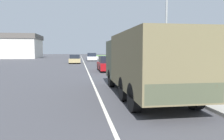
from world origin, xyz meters
TOP-DOWN VIEW (x-y plane):
  - ground_plane at (0.00, 40.00)m, footprint 180.00×180.00m
  - lane_centre_stripe at (0.00, 40.00)m, footprint 0.12×120.00m
  - sidewalk_right at (4.50, 40.00)m, footprint 1.80×120.00m
  - grass_strip_right at (8.90, 40.00)m, footprint 7.00×120.00m
  - military_truck at (2.07, 12.00)m, footprint 2.52×7.91m
  - car_nearest_ahead at (2.02, 24.50)m, footprint 1.84×4.17m
  - car_second_ahead at (-1.52, 38.79)m, footprint 1.81×4.47m
  - car_third_ahead at (1.75, 47.04)m, footprint 1.94×4.20m
  - pickup_truck at (7.09, 17.53)m, footprint 2.00×5.07m
  - lamp_post at (4.52, 16.08)m, footprint 1.69×0.24m
  - building_distant at (-18.57, 65.47)m, footprint 14.32×13.31m

SIDE VIEW (x-z plane):
  - ground_plane at x=0.00m, z-range 0.00..0.00m
  - lane_centre_stripe at x=0.00m, z-range 0.00..0.00m
  - grass_strip_right at x=8.90m, z-range 0.00..0.02m
  - sidewalk_right at x=4.50m, z-range 0.00..0.12m
  - car_second_ahead at x=-1.52m, z-range -0.06..1.35m
  - car_nearest_ahead at x=2.02m, z-range -0.08..1.45m
  - car_third_ahead at x=1.75m, z-range -0.08..1.50m
  - pickup_truck at x=7.09m, z-range -0.03..1.76m
  - military_truck at x=2.07m, z-range 0.19..3.02m
  - building_distant at x=-18.57m, z-range 0.04..6.38m
  - lamp_post at x=4.52m, z-range 0.77..6.86m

